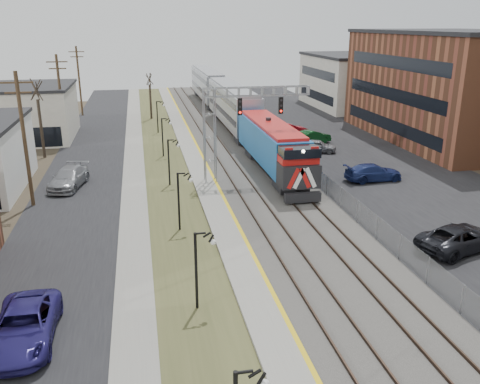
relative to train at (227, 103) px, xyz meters
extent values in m
cube|color=black|center=(-17.00, -18.80, -2.86)|extent=(7.00, 120.00, 0.04)
cube|color=gray|center=(-12.50, -18.80, -2.84)|extent=(2.00, 120.00, 0.08)
cube|color=#434625|center=(-9.50, -18.80, -2.85)|extent=(4.00, 120.00, 0.06)
cube|color=gray|center=(-6.50, -18.80, -2.76)|extent=(2.00, 120.00, 0.24)
cube|color=#595651|center=(-1.50, -18.80, -2.78)|extent=(8.00, 120.00, 0.20)
cube|color=black|center=(10.50, -18.80, -2.86)|extent=(16.00, 120.00, 0.04)
cube|color=gold|center=(-5.62, -18.80, -2.64)|extent=(0.24, 120.00, 0.01)
cube|color=#2D2119|center=(-4.25, -18.80, -2.61)|extent=(0.08, 120.00, 0.15)
cube|color=#2D2119|center=(-2.75, -18.80, -2.61)|extent=(0.08, 120.00, 0.15)
cube|color=#2D2119|center=(-0.75, -18.80, -2.61)|extent=(0.08, 120.00, 0.15)
cube|color=#2D2119|center=(0.75, -18.80, -2.61)|extent=(0.08, 120.00, 0.15)
cube|color=#125498|center=(0.00, -24.19, -0.41)|extent=(3.00, 17.00, 4.25)
cube|color=black|center=(0.00, -32.89, -2.18)|extent=(2.80, 0.50, 0.70)
cube|color=#A3A6AE|center=(0.00, -3.89, 0.13)|extent=(3.00, 22.00, 5.33)
cube|color=#A3A6AE|center=(0.00, 18.91, 0.13)|extent=(3.00, 22.00, 5.33)
cube|color=gray|center=(-6.00, -25.80, 1.12)|extent=(1.00, 1.00, 8.00)
cube|color=gray|center=(-2.00, -25.80, 4.87)|extent=(9.00, 0.80, 0.80)
cube|color=black|center=(-3.50, -26.25, 3.72)|extent=(0.35, 0.25, 1.40)
cube|color=black|center=(0.00, -26.25, 3.72)|extent=(0.35, 0.25, 1.40)
cylinder|color=black|center=(-9.50, -45.80, -0.88)|extent=(0.14, 0.14, 4.00)
cylinder|color=black|center=(-9.50, -35.80, -0.88)|extent=(0.14, 0.14, 4.00)
cylinder|color=black|center=(-9.50, -25.80, -0.88)|extent=(0.14, 0.14, 4.00)
cylinder|color=black|center=(-9.50, -15.80, -0.88)|extent=(0.14, 0.14, 4.00)
cylinder|color=black|center=(-9.50, -3.80, -0.88)|extent=(0.14, 0.14, 4.00)
cylinder|color=#4C3823|center=(-20.00, -28.80, 2.12)|extent=(0.28, 0.28, 10.00)
cylinder|color=#4C3823|center=(-20.00, -8.80, 2.12)|extent=(0.28, 0.28, 10.00)
cylinder|color=#4C3823|center=(-20.00, 11.20, 2.12)|extent=(0.28, 0.28, 10.00)
cube|color=gray|center=(2.70, -18.80, -2.08)|extent=(0.04, 120.00, 1.60)
cube|color=beige|center=(-26.50, -3.80, 0.12)|extent=(14.00, 12.00, 6.00)
cube|color=brown|center=(24.50, -13.80, 3.12)|extent=(16.00, 26.00, 12.00)
cube|color=beige|center=(24.50, 11.20, 1.12)|extent=(16.00, 18.00, 8.00)
cylinder|color=#382D23|center=(-21.50, -13.80, 0.09)|extent=(0.30, 0.30, 5.95)
cylinder|color=#382D23|center=(-10.00, 6.20, -0.43)|extent=(0.30, 0.30, 4.90)
imported|color=black|center=(6.89, -42.28, -2.10)|extent=(6.15, 4.21, 1.56)
imported|color=navy|center=(8.05, -27.94, -2.15)|extent=(5.16, 2.29, 1.47)
imported|color=gray|center=(6.70, -17.23, -2.20)|extent=(4.31, 2.92, 1.36)
imported|color=#0C3C16|center=(7.42, -13.38, -2.11)|extent=(4.95, 3.40, 1.55)
imported|color=navy|center=(-17.11, -47.08, -2.11)|extent=(2.57, 5.57, 1.55)
imported|color=gray|center=(-17.83, -24.70, -2.07)|extent=(3.40, 5.93, 1.62)
imported|color=#A60C18|center=(5.98, -8.99, -2.10)|extent=(4.96, 2.53, 1.56)
camera|label=1|loc=(-11.68, -67.37, 10.33)|focal=38.00mm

